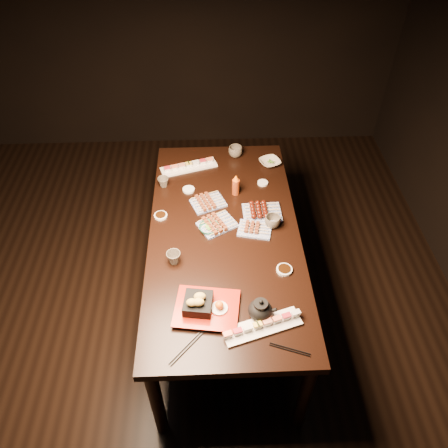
{
  "coord_description": "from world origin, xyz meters",
  "views": [
    {
      "loc": [
        0.23,
        -1.48,
        2.61
      ],
      "look_at": [
        0.3,
        0.41,
        0.77
      ],
      "focal_mm": 35.0,
      "sensor_mm": 36.0,
      "label": 1
    }
  ],
  "objects_px": {
    "condiment_bottle": "(236,185)",
    "yakitori_plate_center": "(217,222)",
    "sushi_platter_far": "(189,165)",
    "tempura_tray": "(207,304)",
    "teacup_mid_right": "(272,221)",
    "teacup_far_right": "(235,152)",
    "dining_table": "(224,272)",
    "sushi_platter_near": "(262,325)",
    "edamame_bowl_cream": "(270,162)",
    "teacup_far_left": "(163,182)",
    "teapot": "(260,308)",
    "yakitori_plate_left": "(208,201)",
    "yakitori_plate_right": "(255,227)",
    "teacup_near_left": "(174,258)",
    "edamame_bowl_green": "(209,228)"
  },
  "relations": [
    {
      "from": "condiment_bottle",
      "to": "yakitori_plate_center",
      "type": "bearing_deg",
      "value": -113.41
    },
    {
      "from": "sushi_platter_far",
      "to": "tempura_tray",
      "type": "relative_size",
      "value": 1.22
    },
    {
      "from": "teacup_mid_right",
      "to": "teacup_far_right",
      "type": "distance_m",
      "value": 0.76
    },
    {
      "from": "dining_table",
      "to": "sushi_platter_near",
      "type": "relative_size",
      "value": 4.56
    },
    {
      "from": "teacup_mid_right",
      "to": "condiment_bottle",
      "type": "bearing_deg",
      "value": 123.04
    },
    {
      "from": "teacup_mid_right",
      "to": "edamame_bowl_cream",
      "type": "bearing_deg",
      "value": 84.72
    },
    {
      "from": "teacup_mid_right",
      "to": "condiment_bottle",
      "type": "relative_size",
      "value": 0.63
    },
    {
      "from": "teacup_far_left",
      "to": "teapot",
      "type": "distance_m",
      "value": 1.18
    },
    {
      "from": "dining_table",
      "to": "sushi_platter_far",
      "type": "height_order",
      "value": "sushi_platter_far"
    },
    {
      "from": "yakitori_plate_left",
      "to": "teacup_far_left",
      "type": "distance_m",
      "value": 0.35
    },
    {
      "from": "teacup_mid_right",
      "to": "teapot",
      "type": "height_order",
      "value": "teapot"
    },
    {
      "from": "teacup_mid_right",
      "to": "teacup_far_left",
      "type": "distance_m",
      "value": 0.8
    },
    {
      "from": "yakitori_plate_right",
      "to": "teacup_near_left",
      "type": "relative_size",
      "value": 2.44
    },
    {
      "from": "teacup_mid_right",
      "to": "teapot",
      "type": "relative_size",
      "value": 0.66
    },
    {
      "from": "tempura_tray",
      "to": "teacup_mid_right",
      "type": "xyz_separation_m",
      "value": [
        0.4,
        0.6,
        -0.02
      ]
    },
    {
      "from": "yakitori_plate_right",
      "to": "teacup_mid_right",
      "type": "distance_m",
      "value": 0.12
    },
    {
      "from": "teacup_far_left",
      "to": "teacup_far_right",
      "type": "distance_m",
      "value": 0.6
    },
    {
      "from": "yakitori_plate_center",
      "to": "teacup_far_right",
      "type": "distance_m",
      "value": 0.74
    },
    {
      "from": "teacup_mid_right",
      "to": "condiment_bottle",
      "type": "xyz_separation_m",
      "value": [
        -0.2,
        0.31,
        0.04
      ]
    },
    {
      "from": "sushi_platter_far",
      "to": "condiment_bottle",
      "type": "distance_m",
      "value": 0.43
    },
    {
      "from": "yakitori_plate_left",
      "to": "yakitori_plate_right",
      "type": "bearing_deg",
      "value": -64.36
    },
    {
      "from": "condiment_bottle",
      "to": "tempura_tray",
      "type": "bearing_deg",
      "value": -102.39
    },
    {
      "from": "sushi_platter_far",
      "to": "teacup_near_left",
      "type": "bearing_deg",
      "value": 68.46
    },
    {
      "from": "yakitori_plate_left",
      "to": "teacup_near_left",
      "type": "distance_m",
      "value": 0.52
    },
    {
      "from": "dining_table",
      "to": "yakitori_plate_left",
      "type": "height_order",
      "value": "yakitori_plate_left"
    },
    {
      "from": "edamame_bowl_green",
      "to": "yakitori_plate_center",
      "type": "bearing_deg",
      "value": 37.25
    },
    {
      "from": "sushi_platter_far",
      "to": "tempura_tray",
      "type": "xyz_separation_m",
      "value": [
        0.11,
        -1.2,
        0.04
      ]
    },
    {
      "from": "tempura_tray",
      "to": "teapot",
      "type": "height_order",
      "value": "teapot"
    },
    {
      "from": "condiment_bottle",
      "to": "edamame_bowl_cream",
      "type": "bearing_deg",
      "value": 49.92
    },
    {
      "from": "sushi_platter_near",
      "to": "edamame_bowl_green",
      "type": "height_order",
      "value": "sushi_platter_near"
    },
    {
      "from": "yakitori_plate_right",
      "to": "yakitori_plate_center",
      "type": "bearing_deg",
      "value": -179.28
    },
    {
      "from": "sushi_platter_far",
      "to": "yakitori_plate_left",
      "type": "distance_m",
      "value": 0.41
    },
    {
      "from": "edamame_bowl_green",
      "to": "teacup_far_right",
      "type": "height_order",
      "value": "teacup_far_right"
    },
    {
      "from": "teacup_far_right",
      "to": "teapot",
      "type": "distance_m",
      "value": 1.37
    },
    {
      "from": "edamame_bowl_green",
      "to": "teacup_far_right",
      "type": "relative_size",
      "value": 1.21
    },
    {
      "from": "yakitori_plate_center",
      "to": "teacup_near_left",
      "type": "height_order",
      "value": "teacup_near_left"
    },
    {
      "from": "teacup_far_left",
      "to": "condiment_bottle",
      "type": "bearing_deg",
      "value": -11.34
    },
    {
      "from": "teacup_mid_right",
      "to": "teapot",
      "type": "xyz_separation_m",
      "value": [
        -0.14,
        -0.64,
        0.02
      ]
    },
    {
      "from": "dining_table",
      "to": "teapot",
      "type": "relative_size",
      "value": 12.47
    },
    {
      "from": "edamame_bowl_cream",
      "to": "teacup_far_left",
      "type": "bearing_deg",
      "value": -163.75
    },
    {
      "from": "sushi_platter_near",
      "to": "teacup_near_left",
      "type": "relative_size",
      "value": 4.9
    },
    {
      "from": "sushi_platter_near",
      "to": "yakitori_plate_left",
      "type": "distance_m",
      "value": 0.96
    },
    {
      "from": "teapot",
      "to": "condiment_bottle",
      "type": "relative_size",
      "value": 0.97
    },
    {
      "from": "yakitori_plate_center",
      "to": "edamame_bowl_cream",
      "type": "distance_m",
      "value": 0.72
    },
    {
      "from": "edamame_bowl_cream",
      "to": "tempura_tray",
      "type": "xyz_separation_m",
      "value": [
        -0.46,
        -1.22,
        0.04
      ]
    },
    {
      "from": "edamame_bowl_cream",
      "to": "condiment_bottle",
      "type": "bearing_deg",
      "value": -130.08
    },
    {
      "from": "sushi_platter_near",
      "to": "teacup_mid_right",
      "type": "height_order",
      "value": "teacup_mid_right"
    },
    {
      "from": "yakitori_plate_center",
      "to": "yakitori_plate_right",
      "type": "bearing_deg",
      "value": -41.86
    },
    {
      "from": "sushi_platter_near",
      "to": "yakitori_plate_right",
      "type": "xyz_separation_m",
      "value": [
        0.02,
        0.68,
        0.0
      ]
    },
    {
      "from": "yakitori_plate_left",
      "to": "teapot",
      "type": "xyz_separation_m",
      "value": [
        0.25,
        -0.86,
        0.03
      ]
    }
  ]
}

